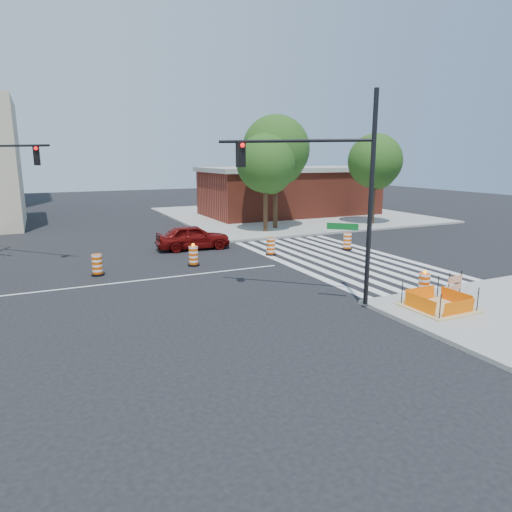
% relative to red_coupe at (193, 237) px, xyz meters
% --- Properties ---
extents(ground, '(120.00, 120.00, 0.00)m').
position_rel_red_coupe_xyz_m(ground, '(-4.51, -5.97, -0.76)').
color(ground, black).
rests_on(ground, ground).
extents(sidewalk_ne, '(22.00, 22.00, 0.15)m').
position_rel_red_coupe_xyz_m(sidewalk_ne, '(13.49, 12.03, -0.69)').
color(sidewalk_ne, gray).
rests_on(sidewalk_ne, ground).
extents(crosswalk_east, '(6.75, 13.50, 0.01)m').
position_rel_red_coupe_xyz_m(crosswalk_east, '(6.44, -5.97, -0.75)').
color(crosswalk_east, silver).
rests_on(crosswalk_east, ground).
extents(lane_centerline, '(14.00, 0.12, 0.01)m').
position_rel_red_coupe_xyz_m(lane_centerline, '(-4.51, -5.97, -0.76)').
color(lane_centerline, silver).
rests_on(lane_centerline, ground).
extents(excavation_pit, '(2.20, 2.20, 0.90)m').
position_rel_red_coupe_xyz_m(excavation_pit, '(4.49, -14.97, -0.54)').
color(excavation_pit, tan).
rests_on(excavation_pit, ground).
extents(brick_storefront, '(16.50, 8.50, 4.60)m').
position_rel_red_coupe_xyz_m(brick_storefront, '(13.49, 12.03, 1.56)').
color(brick_storefront, maroon).
rests_on(brick_storefront, ground).
extents(red_coupe, '(4.57, 2.07, 1.52)m').
position_rel_red_coupe_xyz_m(red_coupe, '(0.00, 0.00, 0.00)').
color(red_coupe, '#600908').
rests_on(red_coupe, ground).
extents(signal_pole_se, '(4.39, 3.98, 7.66)m').
position_rel_red_coupe_xyz_m(signal_pole_se, '(1.26, -12.35, 3.94)').
color(signal_pole_se, black).
rests_on(signal_pole_se, ground).
extents(pit_drum, '(0.54, 0.54, 1.05)m').
position_rel_red_coupe_xyz_m(pit_drum, '(5.12, -13.63, -0.17)').
color(pit_drum, black).
rests_on(pit_drum, ground).
extents(barricade, '(0.86, 0.17, 1.02)m').
position_rel_red_coupe_xyz_m(barricade, '(6.09, -14.24, -0.05)').
color(barricade, '#DA4904').
rests_on(barricade, ground).
extents(tree_north_c, '(4.24, 4.24, 7.21)m').
position_rel_red_coupe_xyz_m(tree_north_c, '(6.72, 3.53, 4.08)').
color(tree_north_c, '#382314').
rests_on(tree_north_c, ground).
extents(tree_north_d, '(5.08, 5.08, 8.64)m').
position_rel_red_coupe_xyz_m(tree_north_d, '(8.16, 4.73, 5.04)').
color(tree_north_d, '#382314').
rests_on(tree_north_d, ground).
extents(tree_north_e, '(4.35, 4.35, 7.40)m').
position_rel_red_coupe_xyz_m(tree_north_e, '(16.51, 3.44, 4.21)').
color(tree_north_e, '#382314').
rests_on(tree_north_e, ground).
extents(median_drum_2, '(0.60, 0.60, 1.02)m').
position_rel_red_coupe_xyz_m(median_drum_2, '(-6.05, -4.17, -0.28)').
color(median_drum_2, black).
rests_on(median_drum_2, ground).
extents(median_drum_3, '(0.60, 0.60, 1.18)m').
position_rel_red_coupe_xyz_m(median_drum_3, '(-1.31, -4.21, -0.27)').
color(median_drum_3, black).
rests_on(median_drum_3, ground).
extents(median_drum_4, '(0.60, 0.60, 1.02)m').
position_rel_red_coupe_xyz_m(median_drum_4, '(3.50, -3.59, -0.28)').
color(median_drum_4, black).
rests_on(median_drum_4, ground).
extents(median_drum_5, '(0.60, 0.60, 1.02)m').
position_rel_red_coupe_xyz_m(median_drum_5, '(8.39, -4.20, -0.28)').
color(median_drum_5, black).
rests_on(median_drum_5, ground).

